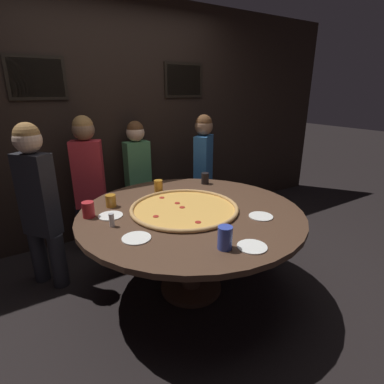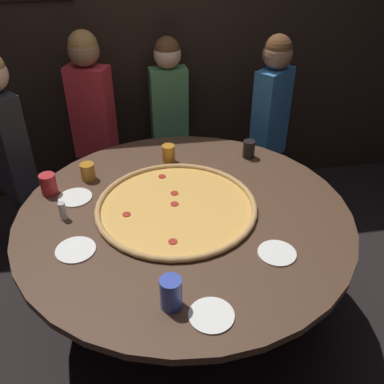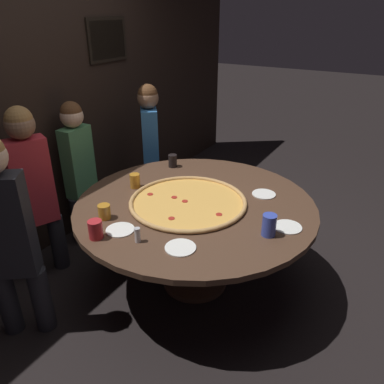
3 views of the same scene
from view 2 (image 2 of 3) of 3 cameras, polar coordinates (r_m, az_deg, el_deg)
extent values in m
plane|color=black|center=(2.77, -0.86, -15.01)|extent=(24.00, 24.00, 0.00)
cube|color=black|center=(3.38, -5.06, 20.43)|extent=(6.40, 0.06, 2.60)
cylinder|color=#4C3323|center=(2.28, -1.02, -3.08)|extent=(1.77, 1.77, 0.04)
cylinder|color=#4C3323|center=(2.52, -0.93, -9.80)|extent=(0.16, 0.16, 0.70)
cylinder|color=#4C3323|center=(2.76, -0.87, -14.74)|extent=(0.52, 0.52, 0.04)
cylinder|color=#E5A84C|center=(2.29, -2.11, -2.07)|extent=(0.82, 0.82, 0.01)
torus|color=tan|center=(2.28, -2.11, -1.87)|extent=(0.86, 0.86, 0.03)
cylinder|color=#A8281E|center=(2.54, -4.02, 2.09)|extent=(0.04, 0.04, 0.00)
cylinder|color=#A8281E|center=(2.30, -2.35, -1.59)|extent=(0.04, 0.04, 0.00)
cylinder|color=#A8281E|center=(2.25, -8.72, -2.96)|extent=(0.04, 0.04, 0.00)
cylinder|color=#A8281E|center=(2.38, -2.36, -0.16)|extent=(0.04, 0.04, 0.00)
cylinder|color=#A8281E|center=(2.06, -2.57, -6.61)|extent=(0.04, 0.04, 0.00)
cylinder|color=black|center=(2.76, 7.59, 5.69)|extent=(0.08, 0.08, 0.11)
cylinder|color=#BC7A23|center=(2.58, -13.73, 2.67)|extent=(0.08, 0.08, 0.10)
cylinder|color=#384CB7|center=(1.75, -2.82, -13.30)|extent=(0.09, 0.09, 0.14)
cylinder|color=#BC7A23|center=(2.68, -3.15, 5.13)|extent=(0.08, 0.08, 0.11)
cylinder|color=#B22328|center=(2.50, -18.60, 0.99)|extent=(0.09, 0.09, 0.12)
cylinder|color=white|center=(2.05, 11.26, -7.99)|extent=(0.18, 0.18, 0.01)
cylinder|color=white|center=(2.45, -15.31, -0.70)|extent=(0.19, 0.19, 0.01)
cylinder|color=white|center=(1.76, 2.60, -16.09)|extent=(0.19, 0.19, 0.01)
cylinder|color=white|center=(2.10, -15.26, -7.45)|extent=(0.19, 0.19, 0.01)
cylinder|color=silver|center=(2.29, -16.84, -2.55)|extent=(0.04, 0.04, 0.08)
cylinder|color=#B7B7BC|center=(2.26, -17.04, -1.57)|extent=(0.04, 0.04, 0.01)
cylinder|color=#232328|center=(3.61, -1.18, 2.99)|extent=(0.13, 0.13, 0.46)
cylinder|color=#232328|center=(3.58, -4.43, 2.62)|extent=(0.13, 0.13, 0.46)
cube|color=#4C8C59|center=(3.34, -3.06, 10.90)|extent=(0.28, 0.16, 0.64)
sphere|color=beige|center=(3.20, -3.30, 17.84)|extent=(0.20, 0.20, 0.20)
sphere|color=brown|center=(3.19, -3.32, 18.44)|extent=(0.18, 0.18, 0.18)
cylinder|color=#232328|center=(3.58, 10.47, 2.26)|extent=(0.18, 0.18, 0.48)
cylinder|color=#232328|center=(3.42, 8.50, 0.86)|extent=(0.18, 0.18, 0.48)
cube|color=#3370B2|center=(3.23, 10.47, 10.17)|extent=(0.32, 0.30, 0.67)
sphere|color=#8C664C|center=(3.08, 11.34, 17.61)|extent=(0.21, 0.21, 0.21)
sphere|color=brown|center=(3.07, 11.42, 18.25)|extent=(0.19, 0.19, 0.19)
cylinder|color=#232328|center=(3.15, -20.06, -4.23)|extent=(0.18, 0.18, 0.49)
cylinder|color=#232328|center=(3.32, -21.88, -2.52)|extent=(0.18, 0.18, 0.49)
cube|color=#232328|center=(2.94, -23.32, 5.80)|extent=(0.30, 0.33, 0.69)
cylinder|color=#232328|center=(3.45, -10.24, 1.09)|extent=(0.17, 0.17, 0.49)
cylinder|color=#232328|center=(3.54, -13.52, 1.55)|extent=(0.17, 0.17, 0.49)
cube|color=red|center=(3.22, -13.14, 10.15)|extent=(0.33, 0.26, 0.69)
sphere|color=#8C664C|center=(3.07, -14.26, 17.81)|extent=(0.21, 0.21, 0.21)
sphere|color=#9E703D|center=(3.06, -14.36, 18.47)|extent=(0.20, 0.20, 0.20)
camera|label=1|loc=(1.02, -85.67, -28.76)|focal=28.00mm
camera|label=3|loc=(1.95, -82.35, 2.93)|focal=35.00mm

